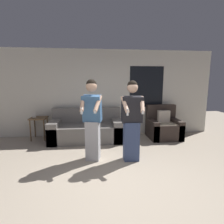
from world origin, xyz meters
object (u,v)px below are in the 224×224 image
at_px(couch, 87,129).
at_px(armchair, 163,127).
at_px(side_table, 39,121).
at_px(person_left, 92,119).
at_px(person_right, 132,121).

height_order(couch, armchair, armchair).
bearing_deg(side_table, couch, -9.01).
bearing_deg(couch, person_left, -82.20).
relative_size(side_table, person_left, 0.46).
xyz_separation_m(armchair, person_right, (-1.32, -1.48, 0.55)).
xyz_separation_m(couch, person_left, (0.19, -1.40, 0.60)).
relative_size(couch, side_table, 2.54).
bearing_deg(armchair, person_left, -147.34).
distance_m(side_table, person_left, 2.32).
bearing_deg(armchair, couch, 179.68).
bearing_deg(side_table, person_right, -35.12).
xyz_separation_m(armchair, side_table, (-3.77, 0.24, 0.22)).
bearing_deg(couch, armchair, -0.32).
relative_size(side_table, person_right, 0.47).
distance_m(couch, side_table, 1.46).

